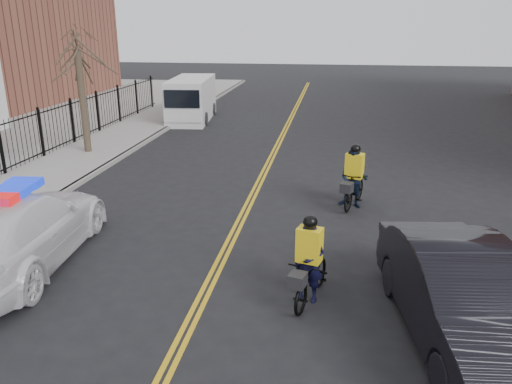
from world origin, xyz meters
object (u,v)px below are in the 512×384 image
at_px(cargo_van, 191,100).
at_px(cyclist_far, 353,182).
at_px(police_cruiser, 18,230).
at_px(dark_sedan, 464,298).
at_px(cyclist_near, 308,271).

xyz_separation_m(cargo_van, cyclist_far, (8.56, -12.83, -0.38)).
distance_m(police_cruiser, cyclist_far, 8.98).
distance_m(police_cruiser, dark_sedan, 9.23).
bearing_deg(cyclist_far, cargo_van, 141.54).
distance_m(dark_sedan, cyclist_far, 6.69).
bearing_deg(cyclist_near, dark_sedan, -4.79).
xyz_separation_m(dark_sedan, cyclist_near, (-2.64, 0.98, -0.22)).
relative_size(cargo_van, cyclist_far, 2.92).
bearing_deg(police_cruiser, cyclist_far, -152.32).
xyz_separation_m(police_cruiser, cyclist_far, (7.48, 4.96, -0.09)).
relative_size(police_cruiser, dark_sedan, 1.17).
bearing_deg(cyclist_near, police_cruiser, -169.28).
height_order(dark_sedan, cyclist_far, cyclist_far).
relative_size(cargo_van, cyclist_near, 2.97).
xyz_separation_m(police_cruiser, cargo_van, (-1.08, 17.80, 0.29)).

